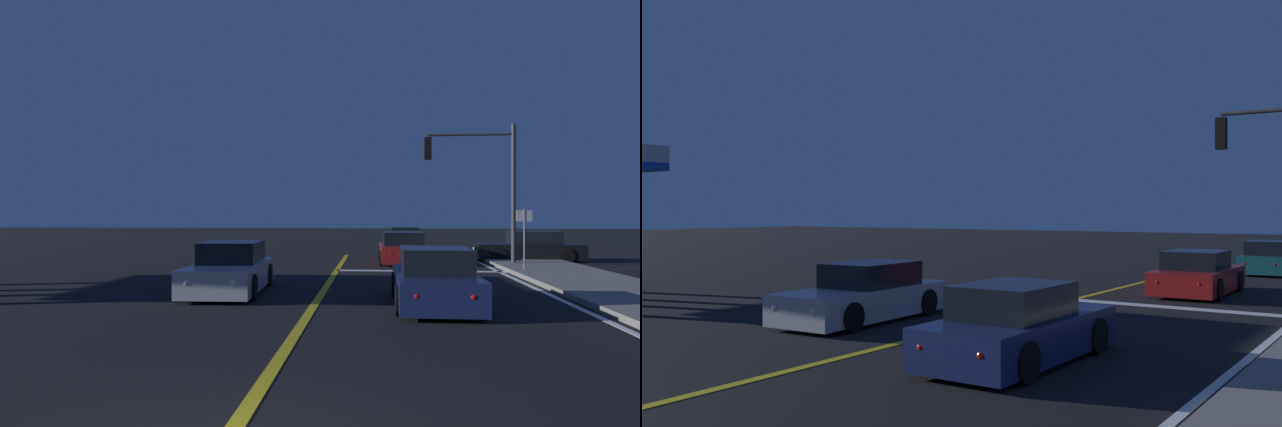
# 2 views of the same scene
# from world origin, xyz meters

# --- Properties ---
(lane_line_center) EXTENTS (0.20, 30.79, 0.01)m
(lane_line_center) POSITION_xyz_m (0.00, 9.06, 0.01)
(lane_line_center) COLOR gold
(lane_line_center) RESTS_ON ground
(lane_line_edge_right) EXTENTS (0.16, 30.79, 0.01)m
(lane_line_edge_right) POSITION_xyz_m (5.89, 9.06, 0.01)
(lane_line_edge_right) COLOR white
(lane_line_edge_right) RESTS_ON ground
(stop_bar) EXTENTS (6.14, 0.50, 0.01)m
(stop_bar) POSITION_xyz_m (3.07, 16.61, 0.01)
(stop_bar) COLOR white
(stop_bar) RESTS_ON ground
(car_far_approaching_navy) EXTENTS (1.83, 4.30, 1.34)m
(car_far_approaching_navy) POSITION_xyz_m (2.71, 8.59, 0.58)
(car_far_approaching_navy) COLOR navy
(car_far_approaching_navy) RESTS_ON ground
(car_lead_oncoming_silver) EXTENTS (2.01, 4.67, 1.34)m
(car_lead_oncoming_silver) POSITION_xyz_m (-2.48, 10.56, 0.58)
(car_lead_oncoming_silver) COLOR #B2B5BA
(car_lead_oncoming_silver) RESTS_ON ground
(car_side_waiting_teal) EXTENTS (1.92, 4.40, 1.34)m
(car_side_waiting_teal) POSITION_xyz_m (3.07, 28.74, 0.58)
(car_side_waiting_teal) COLOR #195960
(car_side_waiting_teal) RESTS_ON ground
(car_parked_curb_red) EXTENTS (2.04, 4.57, 1.34)m
(car_parked_curb_red) POSITION_xyz_m (2.58, 20.07, 0.58)
(car_parked_curb_red) COLOR maroon
(car_parked_curb_red) RESTS_ON ground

